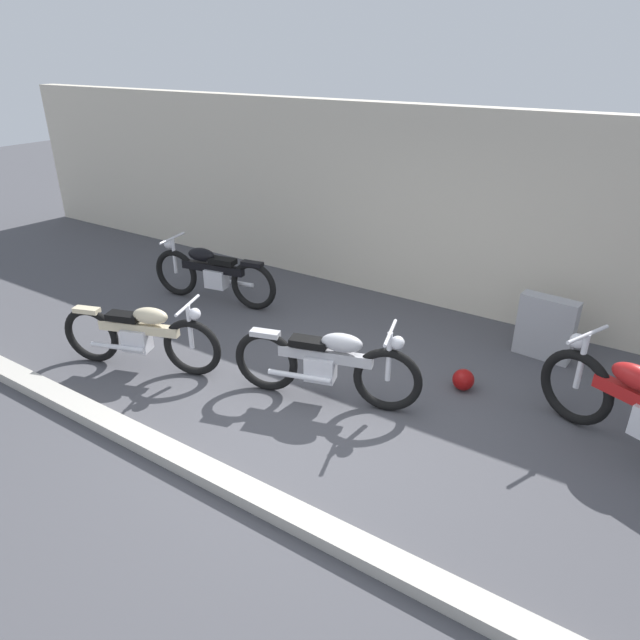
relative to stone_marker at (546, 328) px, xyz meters
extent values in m
plane|color=#47474C|center=(-1.57, -2.60, -0.39)|extent=(40.00, 40.00, 0.00)
cube|color=beige|center=(-1.57, 0.86, 0.99)|extent=(18.00, 0.30, 2.76)
cube|color=#B7B2A8|center=(-1.57, -3.86, -0.33)|extent=(18.00, 0.24, 0.12)
cube|color=#9E9EA3|center=(0.00, 0.00, 0.00)|extent=(0.68, 0.26, 0.78)
sphere|color=maroon|center=(-0.54, -1.24, -0.27)|extent=(0.24, 0.24, 0.24)
torus|color=black|center=(-1.07, -2.06, -0.03)|extent=(0.71, 0.29, 0.72)
torus|color=black|center=(-2.35, -2.43, -0.03)|extent=(0.71, 0.29, 0.72)
cube|color=silver|center=(-1.75, -2.26, -0.01)|extent=(0.36, 0.28, 0.28)
cube|color=#ADADB2|center=(-1.71, -2.24, 0.15)|extent=(1.00, 0.38, 0.12)
ellipsoid|color=#ADADB2|center=(-1.54, -2.19, 0.32)|extent=(0.47, 0.31, 0.20)
cube|color=black|center=(-1.88, -2.29, 0.27)|extent=(0.43, 0.28, 0.08)
cube|color=#ADADB2|center=(-2.35, -2.43, 0.30)|extent=(0.34, 0.20, 0.06)
cylinder|color=silver|center=(-1.07, -2.06, 0.24)|extent=(0.06, 0.06, 0.54)
cylinder|color=silver|center=(-1.07, -2.06, 0.51)|extent=(0.19, 0.56, 0.04)
sphere|color=silver|center=(-0.99, -2.03, 0.41)|extent=(0.14, 0.14, 0.14)
cylinder|color=silver|center=(-1.91, -2.42, -0.08)|extent=(0.68, 0.25, 0.06)
torus|color=black|center=(0.57, -1.20, 0.00)|extent=(0.76, 0.39, 0.78)
ellipsoid|color=#B21919|center=(1.06, -1.41, 0.39)|extent=(0.52, 0.38, 0.21)
cylinder|color=silver|center=(0.57, -1.20, 0.29)|extent=(0.06, 0.06, 0.59)
cylinder|color=silver|center=(0.57, -1.20, 0.59)|extent=(0.28, 0.59, 0.04)
sphere|color=silver|center=(0.50, -1.17, 0.48)|extent=(0.15, 0.15, 0.15)
torus|color=black|center=(-3.25, -2.64, -0.04)|extent=(0.69, 0.31, 0.70)
torus|color=black|center=(-4.47, -3.07, -0.04)|extent=(0.69, 0.31, 0.70)
cube|color=silver|center=(-3.91, -2.87, -0.02)|extent=(0.35, 0.28, 0.27)
cube|color=beige|center=(-3.86, -2.85, 0.13)|extent=(0.96, 0.42, 0.12)
ellipsoid|color=beige|center=(-3.70, -2.80, 0.31)|extent=(0.46, 0.32, 0.19)
cube|color=black|center=(-4.02, -2.91, 0.26)|extent=(0.42, 0.29, 0.08)
cube|color=beige|center=(-4.47, -3.07, 0.29)|extent=(0.33, 0.21, 0.06)
cylinder|color=silver|center=(-3.25, -2.64, 0.22)|extent=(0.05, 0.05, 0.53)
cylinder|color=silver|center=(-3.25, -2.64, 0.49)|extent=(0.22, 0.54, 0.03)
sphere|color=silver|center=(-3.18, -2.61, 0.39)|extent=(0.13, 0.13, 0.13)
cylinder|color=silver|center=(-4.05, -3.04, -0.09)|extent=(0.65, 0.28, 0.06)
torus|color=black|center=(-5.14, -1.07, -0.03)|extent=(0.72, 0.21, 0.72)
torus|color=black|center=(-3.83, -0.84, -0.03)|extent=(0.72, 0.21, 0.72)
cube|color=silver|center=(-4.44, -0.94, -0.01)|extent=(0.34, 0.25, 0.28)
cube|color=black|center=(-4.49, -0.95, 0.15)|extent=(1.01, 0.27, 0.12)
ellipsoid|color=black|center=(-4.66, -0.98, 0.32)|extent=(0.46, 0.27, 0.20)
cube|color=black|center=(-4.31, -0.92, 0.27)|extent=(0.42, 0.24, 0.08)
cube|color=black|center=(-3.83, -0.84, 0.30)|extent=(0.33, 0.17, 0.06)
cylinder|color=silver|center=(-5.14, -1.07, 0.24)|extent=(0.06, 0.06, 0.54)
cylinder|color=silver|center=(-5.14, -1.07, 0.51)|extent=(0.13, 0.57, 0.04)
sphere|color=silver|center=(-5.22, -1.08, 0.41)|extent=(0.14, 0.14, 0.14)
cylinder|color=silver|center=(-4.26, -0.79, -0.08)|extent=(0.69, 0.18, 0.06)
camera|label=1|loc=(1.06, -6.56, 3.02)|focal=31.73mm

